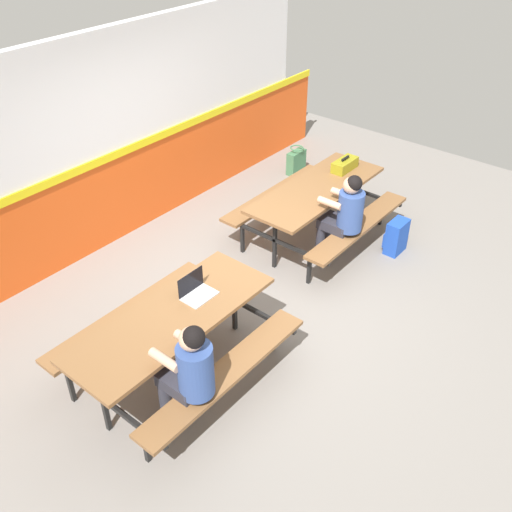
% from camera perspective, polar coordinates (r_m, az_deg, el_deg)
% --- Properties ---
extents(ground_plane, '(10.00, 10.00, 0.02)m').
position_cam_1_polar(ground_plane, '(6.60, 0.14, -4.04)').
color(ground_plane, gray).
extents(accent_backdrop, '(8.00, 0.14, 2.60)m').
position_cam_1_polar(accent_backdrop, '(7.35, -13.65, 10.75)').
color(accent_backdrop, '#E55119').
rests_on(accent_backdrop, ground).
extents(picnic_table_left, '(2.04, 1.55, 0.74)m').
position_cam_1_polar(picnic_table_left, '(5.37, -8.17, -7.21)').
color(picnic_table_left, brown).
rests_on(picnic_table_left, ground).
extents(picnic_table_right, '(2.04, 1.55, 0.74)m').
position_cam_1_polar(picnic_table_right, '(7.32, 5.96, 5.62)').
color(picnic_table_right, brown).
rests_on(picnic_table_right, ground).
extents(student_nearer, '(0.36, 0.53, 1.21)m').
position_cam_1_polar(student_nearer, '(4.81, -6.64, -11.08)').
color(student_nearer, '#2D2D38').
rests_on(student_nearer, ground).
extents(student_further, '(0.36, 0.53, 1.21)m').
position_cam_1_polar(student_further, '(6.83, 8.73, 4.30)').
color(student_further, '#2D2D38').
rests_on(student_further, ground).
extents(laptop_silver, '(0.32, 0.22, 0.22)m').
position_cam_1_polar(laptop_silver, '(5.44, -5.92, -3.47)').
color(laptop_silver, silver).
rests_on(laptop_silver, picnic_table_left).
extents(toolbox_grey, '(0.40, 0.18, 0.18)m').
position_cam_1_polar(toolbox_grey, '(7.70, 8.77, 8.90)').
color(toolbox_grey, olive).
rests_on(toolbox_grey, picnic_table_right).
extents(backpack_dark, '(0.30, 0.22, 0.44)m').
position_cam_1_polar(backpack_dark, '(7.41, 13.67, 1.86)').
color(backpack_dark, '#1E47B2').
rests_on(backpack_dark, ground).
extents(tote_bag_bright, '(0.34, 0.21, 0.43)m').
position_cam_1_polar(tote_bag_bright, '(9.14, 3.99, 9.32)').
color(tote_bag_bright, '#3F724C').
rests_on(tote_bag_bright, ground).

